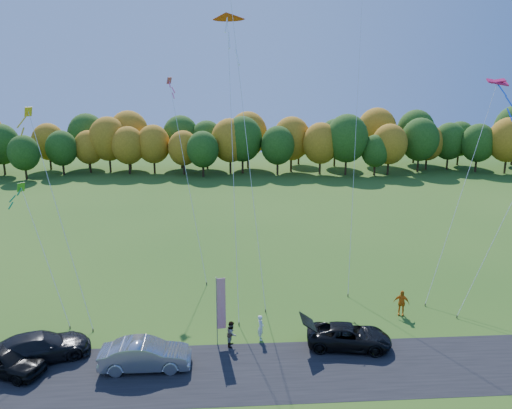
{
  "coord_description": "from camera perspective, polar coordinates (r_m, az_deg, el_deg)",
  "views": [
    {
      "loc": [
        -2.25,
        -28.41,
        15.75
      ],
      "look_at": [
        0.0,
        6.0,
        7.0
      ],
      "focal_mm": 35.0,
      "sensor_mm": 36.0,
      "label": 1
    }
  ],
  "objects": [
    {
      "name": "kite_diamond_pink",
      "position": [
        41.45,
        -7.9,
        3.16
      ],
      "size": [
        3.6,
        8.42,
        16.13
      ],
      "color": "#4C3F33",
      "rests_on": "ground"
    },
    {
      "name": "ground",
      "position": [
        32.56,
        0.71,
        -14.69
      ],
      "size": [
        160.0,
        160.0,
        0.0
      ],
      "primitive_type": "plane",
      "color": "#275215"
    },
    {
      "name": "kite_delta_red",
      "position": [
        36.0,
        -2.79,
        8.2
      ],
      "size": [
        2.54,
        11.45,
        21.74
      ],
      "color": "#4C3F33",
      "rests_on": "ground"
    },
    {
      "name": "dark_truck_a",
      "position": [
        32.18,
        -23.49,
        -14.71
      ],
      "size": [
        6.01,
        4.13,
        1.62
      ],
      "primitive_type": "imported",
      "rotation": [
        0.0,
        0.0,
        1.94
      ],
      "color": "black",
      "rests_on": "ground"
    },
    {
      "name": "kite_parafoil_orange",
      "position": [
        41.95,
        11.54,
        12.22
      ],
      "size": [
        5.6,
        14.21,
        29.35
      ],
      "color": "#4C3F33",
      "rests_on": "ground"
    },
    {
      "name": "kite_diamond_green",
      "position": [
        36.27,
        -23.02,
        -5.26
      ],
      "size": [
        4.41,
        5.0,
        9.15
      ],
      "color": "#4C3F33",
      "rests_on": "ground"
    },
    {
      "name": "person_tailgate_a",
      "position": [
        31.73,
        0.54,
        -13.86
      ],
      "size": [
        0.4,
        0.6,
        1.61
      ],
      "primitive_type": "imported",
      "rotation": [
        0.0,
        0.0,
        1.54
      ],
      "color": "white",
      "rests_on": "ground"
    },
    {
      "name": "kite_diamond_blue_low",
      "position": [
        37.8,
        25.07,
        -4.73
      ],
      "size": [
        5.39,
        3.19,
        9.04
      ],
      "color": "#4C3F33",
      "rests_on": "ground"
    },
    {
      "name": "kite_diamond_yellow",
      "position": [
        35.61,
        -21.56,
        -1.25
      ],
      "size": [
        5.44,
        6.77,
        14.17
      ],
      "color": "#4C3F33",
      "rests_on": "ground"
    },
    {
      "name": "tree_line",
      "position": [
        84.92,
        -2.16,
        3.54
      ],
      "size": [
        116.0,
        12.0,
        10.0
      ],
      "primitive_type": null,
      "color": "#1E4711",
      "rests_on": "ground"
    },
    {
      "name": "feather_flag",
      "position": [
        30.55,
        -4.11,
        -11.16
      ],
      "size": [
        0.57,
        0.16,
        4.35
      ],
      "color": "#999999",
      "rests_on": "ground"
    },
    {
      "name": "person_east",
      "position": [
        36.02,
        16.28,
        -10.73
      ],
      "size": [
        1.13,
        0.79,
        1.79
      ],
      "primitive_type": "imported",
      "rotation": [
        0.0,
        0.0,
        -0.38
      ],
      "color": "orange",
      "rests_on": "ground"
    },
    {
      "name": "silver_sedan",
      "position": [
        29.6,
        -12.53,
        -16.42
      ],
      "size": [
        5.03,
        1.79,
        1.65
      ],
      "primitive_type": "imported",
      "rotation": [
        0.0,
        0.0,
        1.58
      ],
      "color": "#99999E",
      "rests_on": "ground"
    },
    {
      "name": "dark_truck_b",
      "position": [
        31.68,
        -26.79,
        -15.64
      ],
      "size": [
        4.9,
        3.3,
        1.55
      ],
      "primitive_type": "imported",
      "rotation": [
        0.0,
        0.0,
        1.22
      ],
      "color": "black",
      "rests_on": "ground"
    },
    {
      "name": "black_suv",
      "position": [
        31.49,
        10.57,
        -14.58
      ],
      "size": [
        5.34,
        3.11,
        1.4
      ],
      "primitive_type": "imported",
      "rotation": [
        0.0,
        0.0,
        1.41
      ],
      "color": "black",
      "rests_on": "ground"
    },
    {
      "name": "asphalt_strip",
      "position": [
        29.14,
        1.35,
        -18.48
      ],
      "size": [
        90.0,
        6.0,
        0.01
      ],
      "primitive_type": "cube",
      "color": "black",
      "rests_on": "ground"
    },
    {
      "name": "kite_delta_blue",
      "position": [
        36.53,
        -1.47,
        10.6
      ],
      "size": [
        4.18,
        10.62,
        27.32
      ],
      "color": "#4C3F33",
      "rests_on": "ground"
    },
    {
      "name": "person_tailgate_b",
      "position": [
        31.11,
        -2.79,
        -14.52
      ],
      "size": [
        0.75,
        0.88,
        1.59
      ],
      "primitive_type": "imported",
      "rotation": [
        0.0,
        0.0,
        1.36
      ],
      "color": "gray",
      "rests_on": "ground"
    },
    {
      "name": "kite_parafoil_rainbow",
      "position": [
        40.32,
        22.62,
        1.84
      ],
      "size": [
        9.01,
        7.56,
        16.08
      ],
      "color": "#4C3F33",
      "rests_on": "ground"
    }
  ]
}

